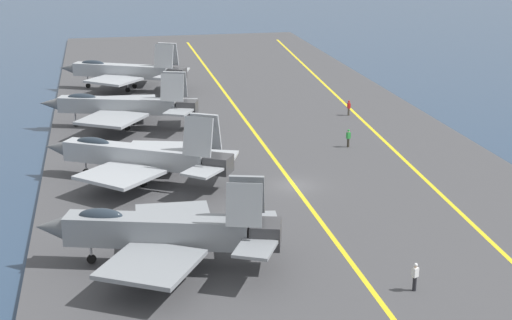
{
  "coord_description": "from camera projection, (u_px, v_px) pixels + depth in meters",
  "views": [
    {
      "loc": [
        -59.97,
        15.25,
        22.11
      ],
      "look_at": [
        -0.23,
        3.27,
        2.9
      ],
      "focal_mm": 55.0,
      "sensor_mm": 36.0,
      "label": 1
    }
  ],
  "objects": [
    {
      "name": "deck_stripe_foul_line",
      "position": [
        422.0,
        177.0,
        67.61
      ],
      "size": [
        154.97,
        9.94,
        0.01
      ],
      "primitive_type": "cube",
      "rotation": [
        0.0,
        0.0,
        -0.06
      ],
      "color": "yellow",
      "rests_on": "carrier_deck"
    },
    {
      "name": "crew_white_vest",
      "position": [
        415.0,
        275.0,
        46.92
      ],
      "size": [
        0.41,
        0.46,
        1.81
      ],
      "color": "#232328",
      "rests_on": "carrier_deck"
    },
    {
      "name": "parked_jet_third",
      "position": [
        139.0,
        156.0,
        65.76
      ],
      "size": [
        13.39,
        16.7,
        6.24
      ],
      "color": "#9EA3A8",
      "rests_on": "carrier_deck"
    },
    {
      "name": "crew_green_vest",
      "position": [
        348.0,
        137.0,
        75.93
      ],
      "size": [
        0.37,
        0.45,
        1.78
      ],
      "color": "#383328",
      "rests_on": "carrier_deck"
    },
    {
      "name": "ground_plane",
      "position": [
        294.0,
        190.0,
        65.58
      ],
      "size": [
        2000.0,
        2000.0,
        0.0
      ],
      "primitive_type": "plane",
      "color": "navy"
    },
    {
      "name": "carrier_deck",
      "position": [
        294.0,
        188.0,
        65.52
      ],
      "size": [
        172.49,
        41.54,
        0.4
      ],
      "primitive_type": "cube",
      "color": "#424244",
      "rests_on": "ground"
    },
    {
      "name": "parked_jet_fourth",
      "position": [
        122.0,
        106.0,
        82.39
      ],
      "size": [
        14.05,
        16.96,
        6.05
      ],
      "color": "#93999E",
      "rests_on": "carrier_deck"
    },
    {
      "name": "parked_jet_fifth",
      "position": [
        124.0,
        71.0,
        100.05
      ],
      "size": [
        12.79,
        16.96,
        6.24
      ],
      "color": "#9EA3A8",
      "rests_on": "carrier_deck"
    },
    {
      "name": "deck_stripe_centerline",
      "position": [
        294.0,
        185.0,
        65.46
      ],
      "size": [
        155.24,
        0.36,
        0.01
      ],
      "primitive_type": "cube",
      "color": "yellow",
      "rests_on": "carrier_deck"
    },
    {
      "name": "crew_red_vest",
      "position": [
        349.0,
        107.0,
        87.88
      ],
      "size": [
        0.41,
        0.31,
        1.72
      ],
      "color": "#4C473D",
      "rests_on": "carrier_deck"
    },
    {
      "name": "parked_jet_second",
      "position": [
        161.0,
        231.0,
        49.79
      ],
      "size": [
        13.58,
        16.0,
        6.07
      ],
      "color": "gray",
      "rests_on": "carrier_deck"
    }
  ]
}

